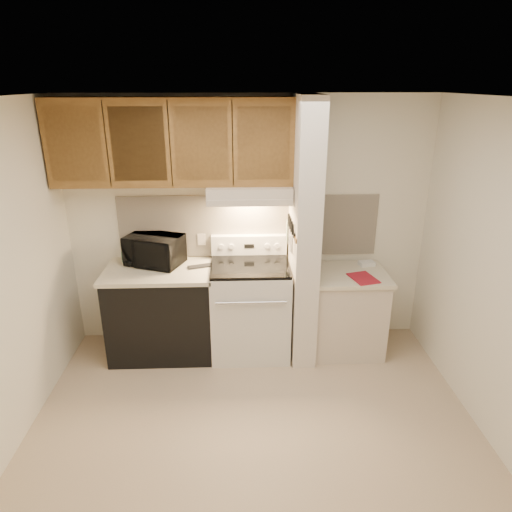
{
  "coord_description": "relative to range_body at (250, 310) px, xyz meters",
  "views": [
    {
      "loc": [
        -0.1,
        -2.91,
        2.6
      ],
      "look_at": [
        0.04,
        0.75,
        1.19
      ],
      "focal_mm": 32.0,
      "sensor_mm": 36.0,
      "label": 1
    }
  ],
  "objects": [
    {
      "name": "floor",
      "position": [
        0.0,
        -1.16,
        -0.46
      ],
      "size": [
        3.6,
        3.6,
        0.0
      ],
      "primitive_type": "plane",
      "color": "#C6AC8D",
      "rests_on": "ground"
    },
    {
      "name": "ceiling",
      "position": [
        0.0,
        -1.16,
        2.04
      ],
      "size": [
        3.6,
        3.6,
        0.0
      ],
      "primitive_type": "plane",
      "rotation": [
        3.14,
        0.0,
        0.0
      ],
      "color": "white",
      "rests_on": "wall_back"
    },
    {
      "name": "wall_back",
      "position": [
        0.0,
        0.34,
        0.79
      ],
      "size": [
        3.6,
        2.5,
        0.02
      ],
      "primitive_type": "cube",
      "rotation": [
        1.57,
        0.0,
        0.0
      ],
      "color": "white",
      "rests_on": "floor"
    },
    {
      "name": "wall_right",
      "position": [
        1.8,
        -1.16,
        0.79
      ],
      "size": [
        0.02,
        3.0,
        2.5
      ],
      "primitive_type": "cube",
      "color": "white",
      "rests_on": "floor"
    },
    {
      "name": "backsplash",
      "position": [
        0.0,
        0.33,
        0.78
      ],
      "size": [
        2.6,
        0.02,
        0.63
      ],
      "primitive_type": "cube",
      "color": "#F9E7CE",
      "rests_on": "wall_back"
    },
    {
      "name": "range_body",
      "position": [
        0.0,
        0.0,
        0.0
      ],
      "size": [
        0.76,
        0.65,
        0.92
      ],
      "primitive_type": "cube",
      "color": "silver",
      "rests_on": "floor"
    },
    {
      "name": "oven_window",
      "position": [
        0.0,
        -0.32,
        0.04
      ],
      "size": [
        0.5,
        0.01,
        0.3
      ],
      "primitive_type": "cube",
      "color": "black",
      "rests_on": "range_body"
    },
    {
      "name": "oven_handle",
      "position": [
        0.0,
        -0.35,
        0.26
      ],
      "size": [
        0.65,
        0.02,
        0.02
      ],
      "primitive_type": "cylinder",
      "rotation": [
        0.0,
        1.57,
        0.0
      ],
      "color": "silver",
      "rests_on": "range_body"
    },
    {
      "name": "cooktop",
      "position": [
        0.0,
        0.0,
        0.48
      ],
      "size": [
        0.74,
        0.64,
        0.03
      ],
      "primitive_type": "cube",
      "color": "black",
      "rests_on": "range_body"
    },
    {
      "name": "range_backguard",
      "position": [
        0.0,
        0.28,
        0.59
      ],
      "size": [
        0.76,
        0.08,
        0.2
      ],
      "primitive_type": "cube",
      "color": "silver",
      "rests_on": "range_body"
    },
    {
      "name": "range_display",
      "position": [
        0.0,
        0.24,
        0.59
      ],
      "size": [
        0.1,
        0.01,
        0.04
      ],
      "primitive_type": "cube",
      "color": "black",
      "rests_on": "range_backguard"
    },
    {
      "name": "range_knob_left_outer",
      "position": [
        -0.28,
        0.24,
        0.59
      ],
      "size": [
        0.05,
        0.02,
        0.05
      ],
      "primitive_type": "cylinder",
      "rotation": [
        1.57,
        0.0,
        0.0
      ],
      "color": "silver",
      "rests_on": "range_backguard"
    },
    {
      "name": "range_knob_left_inner",
      "position": [
        -0.18,
        0.24,
        0.59
      ],
      "size": [
        0.05,
        0.02,
        0.05
      ],
      "primitive_type": "cylinder",
      "rotation": [
        1.57,
        0.0,
        0.0
      ],
      "color": "silver",
      "rests_on": "range_backguard"
    },
    {
      "name": "range_knob_right_inner",
      "position": [
        0.18,
        0.24,
        0.59
      ],
      "size": [
        0.05,
        0.02,
        0.05
      ],
      "primitive_type": "cylinder",
      "rotation": [
        1.57,
        0.0,
        0.0
      ],
      "color": "silver",
      "rests_on": "range_backguard"
    },
    {
      "name": "range_knob_right_outer",
      "position": [
        0.28,
        0.24,
        0.59
      ],
      "size": [
        0.05,
        0.02,
        0.05
      ],
      "primitive_type": "cylinder",
      "rotation": [
        1.57,
        0.0,
        0.0
      ],
      "color": "silver",
      "rests_on": "range_backguard"
    },
    {
      "name": "dishwasher_front",
      "position": [
        -0.88,
        0.01,
        -0.03
      ],
      "size": [
        1.0,
        0.63,
        0.87
      ],
      "primitive_type": "cube",
      "color": "black",
      "rests_on": "floor"
    },
    {
      "name": "left_countertop",
      "position": [
        -0.88,
        0.01,
        0.43
      ],
      "size": [
        1.04,
        0.67,
        0.04
      ],
      "primitive_type": "cube",
      "color": "beige",
      "rests_on": "dishwasher_front"
    },
    {
      "name": "spoon_rest",
      "position": [
        -0.48,
        0.05,
        0.46
      ],
      "size": [
        0.25,
        0.15,
        0.02
      ],
      "primitive_type": "cube",
      "rotation": [
        0.0,
        0.0,
        0.32
      ],
      "color": "black",
      "rests_on": "left_countertop"
    },
    {
      "name": "teal_jar",
      "position": [
        -1.23,
        0.23,
        0.5
      ],
      "size": [
        0.1,
        0.1,
        0.1
      ],
      "primitive_type": "cylinder",
      "rotation": [
        0.0,
        0.0,
        0.05
      ],
      "color": "#2B6464",
      "rests_on": "left_countertop"
    },
    {
      "name": "outlet",
      "position": [
        -0.48,
        0.32,
        0.64
      ],
      "size": [
        0.08,
        0.01,
        0.12
      ],
      "primitive_type": "cube",
      "color": "beige",
      "rests_on": "backsplash"
    },
    {
      "name": "microwave",
      "position": [
        -0.93,
        0.15,
        0.6
      ],
      "size": [
        0.62,
        0.52,
        0.29
      ],
      "primitive_type": "imported",
      "rotation": [
        0.0,
        0.0,
        -0.36
      ],
      "color": "black",
      "rests_on": "left_countertop"
    },
    {
      "name": "partition_pillar",
      "position": [
        0.51,
        -0.01,
        0.79
      ],
      "size": [
        0.22,
        0.7,
        2.5
      ],
      "primitive_type": "cube",
      "color": "silver",
      "rests_on": "floor"
    },
    {
      "name": "pillar_trim",
      "position": [
        0.39,
        -0.01,
        0.84
      ],
      "size": [
        0.01,
        0.7,
        0.04
      ],
      "primitive_type": "cube",
      "color": "brown",
      "rests_on": "partition_pillar"
    },
    {
      "name": "knife_strip",
      "position": [
        0.39,
        -0.06,
        0.86
      ],
      "size": [
        0.02,
        0.42,
        0.04
      ],
      "primitive_type": "cube",
      "color": "black",
      "rests_on": "partition_pillar"
    },
    {
      "name": "knife_blade_a",
      "position": [
        0.38,
        -0.22,
        0.76
      ],
      "size": [
        0.01,
        0.03,
        0.16
      ],
      "primitive_type": "cube",
      "color": "silver",
      "rests_on": "knife_strip"
    },
    {
      "name": "knife_handle_a",
      "position": [
        0.38,
        -0.22,
        0.91
      ],
      "size": [
        0.02,
        0.02,
        0.1
      ],
      "primitive_type": "cylinder",
      "color": "black",
      "rests_on": "knife_strip"
    },
    {
      "name": "knife_blade_b",
      "position": [
        0.38,
        -0.15,
        0.75
      ],
      "size": [
        0.01,
        0.04,
        0.18
      ],
      "primitive_type": "cube",
      "color": "silver",
      "rests_on": "knife_strip"
    },
    {
      "name": "knife_handle_b",
      "position": [
        0.38,
        -0.14,
        0.91
      ],
      "size": [
        0.02,
        0.02,
        0.1
      ],
      "primitive_type": "cylinder",
      "color": "black",
      "rests_on": "knife_strip"
    },
    {
      "name": "knife_blade_c",
      "position": [
        0.38,
        -0.06,
        0.74
      ],
      "size": [
        0.01,
        0.04,
        0.2
      ],
      "primitive_type": "cube",
      "color": "silver",
      "rests_on": "knife_strip"
    },
    {
      "name": "knife_handle_c",
      "position": [
        0.38,
        -0.05,
        0.91
      ],
      "size": [
        0.02,
        0.02,
        0.1
      ],
      "primitive_type": "cylinder",
      "color": "black",
      "rests_on": "knife_strip"
    },
    {
      "name": "knife_blade_d",
      "position": [
        0.38,
        0.03,
        0.76
      ],
      "size": [
        0.01,
        0.04,
        0.16
      ],
      "primitive_type": "cube",
      "color": "silver",
      "rests_on": "knife_strip"
    },
    {
      "name": "knife_handle_d",
      "position": [
        0.38,
        0.03,
        0.91
      ],
      "size": [
        0.02,
        0.02,
        0.1
      ],
      "primitive_type": "cylinder",
      "color": "black",
      "rests_on": "knife_strip"
    },
    {
      "name": "knife_blade_e",
      "position": [
        0.38,
        0.1,
        0.75
      ],
      "size": [
        0.01,
        0.04,
        0.18
      ],
      "primitive_type": "cube",
      "color": "silver",
      "rests_on": "knife_strip"
    },
    {
      "name": "knife_handle_e",
      "position": [
        0.38,
        0.11,
        0.91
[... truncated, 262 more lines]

